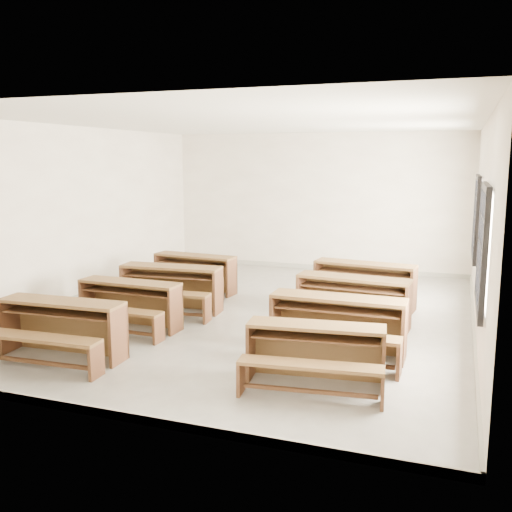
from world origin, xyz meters
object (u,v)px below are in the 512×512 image
(desk_set_0, at_px, (60,325))
(desk_set_2, at_px, (170,285))
(desk_set_1, at_px, (128,301))
(desk_set_5, at_px, (337,322))
(desk_set_7, at_px, (363,282))
(desk_set_4, at_px, (315,350))
(desk_set_6, at_px, (352,298))
(desk_set_3, at_px, (194,271))

(desk_set_0, distance_m, desk_set_2, 2.60)
(desk_set_1, distance_m, desk_set_2, 1.13)
(desk_set_0, bearing_deg, desk_set_5, 18.50)
(desk_set_2, bearing_deg, desk_set_7, 19.56)
(desk_set_1, xyz_separation_m, desk_set_2, (0.12, 1.12, 0.03))
(desk_set_4, distance_m, desk_set_6, 2.46)
(desk_set_2, relative_size, desk_set_7, 0.97)
(desk_set_2, bearing_deg, desk_set_0, -99.51)
(desk_set_3, bearing_deg, desk_set_0, -85.32)
(desk_set_6, bearing_deg, desk_set_3, 163.88)
(desk_set_4, bearing_deg, desk_set_6, 83.64)
(desk_set_4, bearing_deg, desk_set_2, 136.59)
(desk_set_3, height_order, desk_set_4, desk_set_3)
(desk_set_0, bearing_deg, desk_set_4, 1.77)
(desk_set_5, bearing_deg, desk_set_1, 177.42)
(desk_set_2, bearing_deg, desk_set_4, -40.90)
(desk_set_0, xyz_separation_m, desk_set_6, (3.36, 2.72, 0.01))
(desk_set_1, distance_m, desk_set_5, 3.30)
(desk_set_7, bearing_deg, desk_set_0, -123.38)
(desk_set_5, relative_size, desk_set_7, 0.96)
(desk_set_3, relative_size, desk_set_6, 0.94)
(desk_set_0, distance_m, desk_set_1, 1.47)
(desk_set_7, bearing_deg, desk_set_2, -149.40)
(desk_set_2, bearing_deg, desk_set_5, -26.22)
(desk_set_5, distance_m, desk_set_6, 1.41)
(desk_set_4, height_order, desk_set_7, desk_set_7)
(desk_set_1, bearing_deg, desk_set_0, -92.97)
(desk_set_7, bearing_deg, desk_set_4, -82.60)
(desk_set_4, distance_m, desk_set_7, 3.71)
(desk_set_0, xyz_separation_m, desk_set_7, (3.34, 3.96, 0.01))
(desk_set_5, height_order, desk_set_7, desk_set_5)
(desk_set_0, height_order, desk_set_6, desk_set_6)
(desk_set_2, xyz_separation_m, desk_set_6, (3.13, 0.13, 0.00))
(desk_set_4, distance_m, desk_set_5, 1.06)
(desk_set_2, xyz_separation_m, desk_set_5, (3.18, -1.28, 0.01))
(desk_set_2, xyz_separation_m, desk_set_3, (-0.23, 1.40, -0.03))
(desk_set_0, height_order, desk_set_3, desk_set_0)
(desk_set_3, relative_size, desk_set_7, 0.92)
(desk_set_2, relative_size, desk_set_6, 1.00)
(desk_set_2, bearing_deg, desk_set_1, -100.55)
(desk_set_6, bearing_deg, desk_set_0, -136.41)
(desk_set_0, xyz_separation_m, desk_set_1, (0.11, 1.47, -0.02))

